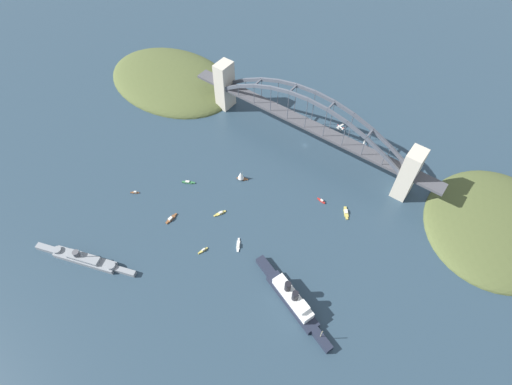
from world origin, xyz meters
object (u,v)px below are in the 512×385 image
object	(u,v)px
naval_cruiser	(84,259)
small_boat_6	(171,219)
small_boat_4	(321,201)
small_boat_3	(203,250)
small_boat_5	(220,213)
ocean_liner	(292,299)
small_boat_7	(346,213)
harbor_arch_bridge	(308,124)
small_boat_2	(188,182)
small_boat_0	(241,176)
small_boat_8	(238,245)
seaplane_second_in_formation	(340,127)
small_boat_1	(135,192)
seaplane_taxiing_near_bridge	(363,145)

from	to	relation	value
naval_cruiser	small_boat_6	xyz separation A→B (m)	(-26.72, -67.39, -2.02)
small_boat_4	small_boat_6	xyz separation A→B (m)	(91.04, 90.10, 0.00)
small_boat_3	small_boat_5	world-z (taller)	small_boat_3
ocean_liner	small_boat_7	size ratio (longest dim) A/B	6.88
harbor_arch_bridge	small_boat_2	world-z (taller)	harbor_arch_bridge
small_boat_0	naval_cruiser	bearing A→B (deg)	70.95
small_boat_7	small_boat_8	xyz separation A→B (m)	(53.67, 78.46, -0.03)
seaplane_second_in_formation	small_boat_1	xyz separation A→B (m)	(104.65, 176.93, -1.37)
seaplane_second_in_formation	small_boat_8	xyz separation A→B (m)	(-0.29, 164.98, -1.40)
small_boat_6	small_boat_4	bearing A→B (deg)	-135.30
naval_cruiser	seaplane_second_in_formation	xyz separation A→B (m)	(-86.87, -245.68, -0.77)
small_boat_2	small_boat_3	xyz separation A→B (m)	(-55.99, 44.25, 0.02)
ocean_liner	small_boat_2	bearing A→B (deg)	-15.79
ocean_liner	small_boat_2	size ratio (longest dim) A/B	7.32
small_boat_0	small_boat_8	distance (m)	68.62
small_boat_0	small_boat_8	size ratio (longest dim) A/B	0.92
small_boat_2	small_boat_6	world-z (taller)	small_boat_6
ocean_liner	small_boat_5	bearing A→B (deg)	-17.82
ocean_liner	small_boat_5	size ratio (longest dim) A/B	7.57
small_boat_2	small_boat_5	distance (m)	45.08
harbor_arch_bridge	small_boat_6	distance (m)	148.17
small_boat_4	small_boat_7	distance (m)	23.11
harbor_arch_bridge	small_boat_2	bearing A→B (deg)	59.96
seaplane_second_in_formation	small_boat_1	distance (m)	205.57
harbor_arch_bridge	seaplane_taxiing_near_bridge	xyz separation A→B (m)	(-45.34, -31.11, -25.26)
harbor_arch_bridge	small_boat_2	size ratio (longest dim) A/B	23.37
harbor_arch_bridge	seaplane_second_in_formation	world-z (taller)	harbor_arch_bridge
seaplane_second_in_formation	small_boat_0	bearing A→B (deg)	70.01
small_boat_3	small_boat_1	bearing A→B (deg)	-5.43
seaplane_taxiing_near_bridge	small_boat_3	size ratio (longest dim) A/B	1.28
naval_cruiser	seaplane_taxiing_near_bridge	world-z (taller)	naval_cruiser
seaplane_second_in_formation	small_boat_3	size ratio (longest dim) A/B	1.14
naval_cruiser	small_boat_3	bearing A→B (deg)	-138.22
small_boat_4	small_boat_8	size ratio (longest dim) A/B	0.72
small_boat_7	naval_cruiser	bearing A→B (deg)	48.50
small_boat_2	small_boat_4	bearing A→B (deg)	-153.58
seaplane_taxiing_near_bridge	small_boat_1	size ratio (longest dim) A/B	1.62
small_boat_8	small_boat_6	bearing A→B (deg)	12.41
ocean_liner	seaplane_second_in_formation	distance (m)	188.83
small_boat_7	small_boat_8	size ratio (longest dim) A/B	1.03
small_boat_2	harbor_arch_bridge	bearing A→B (deg)	-120.04
ocean_liner	seaplane_taxiing_near_bridge	distance (m)	173.70
seaplane_taxiing_near_bridge	small_boat_1	xyz separation A→B (m)	(133.71, 168.81, -1.17)
small_boat_2	small_boat_7	world-z (taller)	small_boat_7
small_boat_0	small_boat_2	bearing A→B (deg)	41.69
small_boat_8	ocean_liner	bearing A→B (deg)	166.80
ocean_liner	small_boat_5	distance (m)	95.60
small_boat_0	small_boat_7	world-z (taller)	small_boat_0
small_boat_4	small_boat_8	world-z (taller)	small_boat_4
small_boat_4	small_boat_8	xyz separation A→B (m)	(30.61, 76.80, -0.15)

